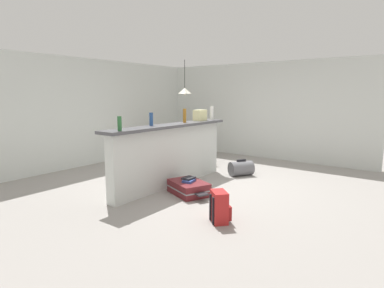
{
  "coord_description": "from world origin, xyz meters",
  "views": [
    {
      "loc": [
        -4.82,
        -3.45,
        1.67
      ],
      "look_at": [
        -0.09,
        0.11,
        0.75
      ],
      "focal_mm": 29.7,
      "sensor_mm": 36.0,
      "label": 1
    }
  ],
  "objects_px": {
    "bottle_green": "(120,124)",
    "grocery_bag": "(200,115)",
    "backpack_red": "(220,207)",
    "dining_chair_near_partition": "(201,143)",
    "bottle_amber": "(185,116)",
    "pendant_lamp": "(185,91)",
    "bottle_white": "(212,113)",
    "suitcase_flat_maroon": "(189,188)",
    "duffel_bag_grey": "(241,168)",
    "bottle_blue": "(151,119)",
    "dining_chair_far_side": "(170,139)",
    "dining_table": "(185,136)",
    "book_stack": "(189,180)"
  },
  "relations": [
    {
      "from": "bottle_amber",
      "to": "book_stack",
      "type": "distance_m",
      "value": 1.36
    },
    {
      "from": "bottle_white",
      "to": "dining_table",
      "type": "bearing_deg",
      "value": 64.7
    },
    {
      "from": "bottle_blue",
      "to": "bottle_amber",
      "type": "height_order",
      "value": "bottle_amber"
    },
    {
      "from": "bottle_blue",
      "to": "dining_chair_near_partition",
      "type": "relative_size",
      "value": 0.24
    },
    {
      "from": "bottle_blue",
      "to": "duffel_bag_grey",
      "type": "height_order",
      "value": "bottle_blue"
    },
    {
      "from": "dining_chair_near_partition",
      "to": "dining_chair_far_side",
      "type": "height_order",
      "value": "same"
    },
    {
      "from": "bottle_amber",
      "to": "suitcase_flat_maroon",
      "type": "height_order",
      "value": "bottle_amber"
    },
    {
      "from": "dining_chair_near_partition",
      "to": "backpack_red",
      "type": "xyz_separation_m",
      "value": [
        -2.74,
        -2.25,
        -0.31
      ]
    },
    {
      "from": "bottle_green",
      "to": "grocery_bag",
      "type": "bearing_deg",
      "value": 3.59
    },
    {
      "from": "bottle_amber",
      "to": "bottle_white",
      "type": "distance_m",
      "value": 0.85
    },
    {
      "from": "dining_chair_near_partition",
      "to": "suitcase_flat_maroon",
      "type": "height_order",
      "value": "dining_chair_near_partition"
    },
    {
      "from": "bottle_white",
      "to": "dining_chair_far_side",
      "type": "xyz_separation_m",
      "value": [
        0.63,
        1.73,
        -0.77
      ]
    },
    {
      "from": "bottle_amber",
      "to": "dining_chair_far_side",
      "type": "distance_m",
      "value": 2.36
    },
    {
      "from": "bottle_green",
      "to": "book_stack",
      "type": "height_order",
      "value": "bottle_green"
    },
    {
      "from": "suitcase_flat_maroon",
      "to": "duffel_bag_grey",
      "type": "bearing_deg",
      "value": -3.75
    },
    {
      "from": "bottle_amber",
      "to": "dining_table",
      "type": "relative_size",
      "value": 0.24
    },
    {
      "from": "bottle_green",
      "to": "pendant_lamp",
      "type": "bearing_deg",
      "value": 21.41
    },
    {
      "from": "dining_chair_far_side",
      "to": "backpack_red",
      "type": "xyz_separation_m",
      "value": [
        -2.84,
        -3.32,
        -0.31
      ]
    },
    {
      "from": "bottle_amber",
      "to": "grocery_bag",
      "type": "distance_m",
      "value": 0.56
    },
    {
      "from": "pendant_lamp",
      "to": "suitcase_flat_maroon",
      "type": "xyz_separation_m",
      "value": [
        -2.08,
        -1.72,
        -1.65
      ]
    },
    {
      "from": "bottle_white",
      "to": "suitcase_flat_maroon",
      "type": "relative_size",
      "value": 0.33
    },
    {
      "from": "grocery_bag",
      "to": "duffel_bag_grey",
      "type": "height_order",
      "value": "grocery_bag"
    },
    {
      "from": "bottle_green",
      "to": "dining_chair_near_partition",
      "type": "relative_size",
      "value": 0.23
    },
    {
      "from": "pendant_lamp",
      "to": "bottle_blue",
      "type": "bearing_deg",
      "value": -155.26
    },
    {
      "from": "backpack_red",
      "to": "dining_chair_near_partition",
      "type": "bearing_deg",
      "value": 39.35
    },
    {
      "from": "book_stack",
      "to": "grocery_bag",
      "type": "bearing_deg",
      "value": 27.88
    },
    {
      "from": "bottle_white",
      "to": "dining_chair_far_side",
      "type": "relative_size",
      "value": 0.31
    },
    {
      "from": "bottle_amber",
      "to": "bottle_white",
      "type": "xyz_separation_m",
      "value": [
        0.85,
        -0.06,
        0.01
      ]
    },
    {
      "from": "bottle_green",
      "to": "grocery_bag",
      "type": "distance_m",
      "value": 2.24
    },
    {
      "from": "bottle_blue",
      "to": "suitcase_flat_maroon",
      "type": "height_order",
      "value": "bottle_blue"
    },
    {
      "from": "book_stack",
      "to": "bottle_amber",
      "type": "bearing_deg",
      "value": 42.52
    },
    {
      "from": "dining_chair_far_side",
      "to": "backpack_red",
      "type": "relative_size",
      "value": 2.21
    },
    {
      "from": "bottle_green",
      "to": "bottle_amber",
      "type": "bearing_deg",
      "value": 3.52
    },
    {
      "from": "bottle_blue",
      "to": "duffel_bag_grey",
      "type": "relative_size",
      "value": 0.4
    },
    {
      "from": "dining_table",
      "to": "book_stack",
      "type": "distance_m",
      "value": 2.71
    },
    {
      "from": "pendant_lamp",
      "to": "suitcase_flat_maroon",
      "type": "relative_size",
      "value": 0.96
    },
    {
      "from": "dining_table",
      "to": "pendant_lamp",
      "type": "relative_size",
      "value": 1.28
    },
    {
      "from": "dining_chair_near_partition",
      "to": "backpack_red",
      "type": "bearing_deg",
      "value": -140.65
    },
    {
      "from": "bottle_green",
      "to": "dining_table",
      "type": "height_order",
      "value": "bottle_green"
    },
    {
      "from": "suitcase_flat_maroon",
      "to": "dining_chair_near_partition",
      "type": "bearing_deg",
      "value": 30.33
    },
    {
      "from": "bottle_green",
      "to": "grocery_bag",
      "type": "xyz_separation_m",
      "value": [
        2.24,
        0.14,
        0.0
      ]
    },
    {
      "from": "backpack_red",
      "to": "suitcase_flat_maroon",
      "type": "bearing_deg",
      "value": 56.53
    },
    {
      "from": "suitcase_flat_maroon",
      "to": "grocery_bag",
      "type": "bearing_deg",
      "value": 27.8
    },
    {
      "from": "suitcase_flat_maroon",
      "to": "bottle_green",
      "type": "bearing_deg",
      "value": 153.74
    },
    {
      "from": "grocery_bag",
      "to": "dining_table",
      "type": "height_order",
      "value": "grocery_bag"
    },
    {
      "from": "dining_chair_far_side",
      "to": "backpack_red",
      "type": "height_order",
      "value": "dining_chair_far_side"
    },
    {
      "from": "grocery_bag",
      "to": "dining_table",
      "type": "relative_size",
      "value": 0.24
    },
    {
      "from": "grocery_bag",
      "to": "pendant_lamp",
      "type": "xyz_separation_m",
      "value": [
        0.86,
        1.07,
        0.51
      ]
    },
    {
      "from": "bottle_blue",
      "to": "bottle_amber",
      "type": "xyz_separation_m",
      "value": [
        0.83,
        -0.07,
        0.02
      ]
    },
    {
      "from": "dining_table",
      "to": "dining_chair_near_partition",
      "type": "bearing_deg",
      "value": -91.83
    }
  ]
}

